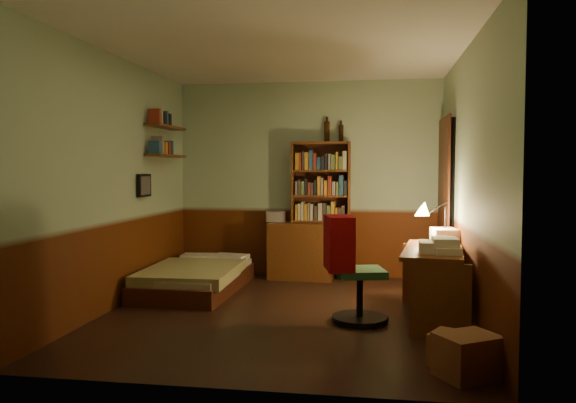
# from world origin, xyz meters

# --- Properties ---
(floor) EXTENTS (3.50, 4.00, 0.02)m
(floor) POSITION_xyz_m (0.00, 0.00, -0.01)
(floor) COLOR black
(floor) RESTS_ON ground
(ceiling) EXTENTS (3.50, 4.00, 0.02)m
(ceiling) POSITION_xyz_m (0.00, 0.00, 2.61)
(ceiling) COLOR silver
(ceiling) RESTS_ON wall_back
(wall_back) EXTENTS (3.50, 0.02, 2.60)m
(wall_back) POSITION_xyz_m (0.00, 2.01, 1.30)
(wall_back) COLOR #94AE8D
(wall_back) RESTS_ON ground
(wall_left) EXTENTS (0.02, 4.00, 2.60)m
(wall_left) POSITION_xyz_m (-1.76, 0.00, 1.30)
(wall_left) COLOR #94AE8D
(wall_left) RESTS_ON ground
(wall_right) EXTENTS (0.02, 4.00, 2.60)m
(wall_right) POSITION_xyz_m (1.76, 0.00, 1.30)
(wall_right) COLOR #94AE8D
(wall_right) RESTS_ON ground
(wall_front) EXTENTS (3.50, 0.02, 2.60)m
(wall_front) POSITION_xyz_m (0.00, -2.01, 1.30)
(wall_front) COLOR #94AE8D
(wall_front) RESTS_ON ground
(doorway) EXTENTS (0.06, 0.90, 2.00)m
(doorway) POSITION_xyz_m (1.72, 1.30, 1.00)
(doorway) COLOR black
(doorway) RESTS_ON ground
(door_trim) EXTENTS (0.02, 0.98, 2.08)m
(door_trim) POSITION_xyz_m (1.69, 1.30, 1.00)
(door_trim) COLOR #3A180C
(door_trim) RESTS_ON ground
(bed) EXTENTS (1.00, 1.81, 0.53)m
(bed) POSITION_xyz_m (-1.19, 0.85, 0.26)
(bed) COLOR olive
(bed) RESTS_ON ground
(dresser) EXTENTS (0.85, 0.46, 0.74)m
(dresser) POSITION_xyz_m (-0.06, 1.76, 0.37)
(dresser) COLOR #552C11
(dresser) RESTS_ON ground
(mini_stereo) EXTENTS (0.29, 0.25, 0.14)m
(mini_stereo) POSITION_xyz_m (-0.43, 1.89, 0.81)
(mini_stereo) COLOR #B2B2B7
(mini_stereo) RESTS_ON dresser
(bookshelf) EXTENTS (0.78, 0.28, 1.79)m
(bookshelf) POSITION_xyz_m (0.19, 1.85, 0.90)
(bookshelf) COLOR #552C11
(bookshelf) RESTS_ON ground
(bottle_left) EXTENTS (0.10, 0.10, 0.27)m
(bottle_left) POSITION_xyz_m (0.26, 1.96, 1.93)
(bottle_left) COLOR black
(bottle_left) RESTS_ON bookshelf
(bottle_right) EXTENTS (0.07, 0.07, 0.22)m
(bottle_right) POSITION_xyz_m (0.44, 1.96, 1.90)
(bottle_right) COLOR black
(bottle_right) RESTS_ON bookshelf
(desk) EXTENTS (0.69, 1.33, 0.68)m
(desk) POSITION_xyz_m (1.44, -0.05, 0.34)
(desk) COLOR #552C11
(desk) RESTS_ON ground
(paper_stack) EXTENTS (0.28, 0.35, 0.13)m
(paper_stack) POSITION_xyz_m (1.61, 0.54, 0.75)
(paper_stack) COLOR silver
(paper_stack) RESTS_ON desk
(desk_lamp) EXTENTS (0.19, 0.19, 0.57)m
(desk_lamp) POSITION_xyz_m (1.62, 0.59, 0.97)
(desk_lamp) COLOR black
(desk_lamp) RESTS_ON desk
(office_chair) EXTENTS (0.53, 0.49, 0.91)m
(office_chair) POSITION_xyz_m (0.76, -0.24, 0.45)
(office_chair) COLOR #26532D
(office_chair) RESTS_ON ground
(red_jacket) EXTENTS (0.26, 0.44, 0.50)m
(red_jacket) POSITION_xyz_m (0.53, -0.19, 1.16)
(red_jacket) COLOR #A20A13
(red_jacket) RESTS_ON office_chair
(wall_shelf_lower) EXTENTS (0.20, 0.90, 0.03)m
(wall_shelf_lower) POSITION_xyz_m (-1.64, 1.10, 1.60)
(wall_shelf_lower) COLOR #552C11
(wall_shelf_lower) RESTS_ON wall_left
(wall_shelf_upper) EXTENTS (0.20, 0.90, 0.03)m
(wall_shelf_upper) POSITION_xyz_m (-1.64, 1.10, 1.95)
(wall_shelf_upper) COLOR #552C11
(wall_shelf_upper) RESTS_ON wall_left
(framed_picture) EXTENTS (0.04, 0.32, 0.26)m
(framed_picture) POSITION_xyz_m (-1.72, 0.60, 1.25)
(framed_picture) COLOR black
(framed_picture) RESTS_ON wall_left
(cardboard_box_a) EXTENTS (0.50, 0.48, 0.30)m
(cardboard_box_a) POSITION_xyz_m (1.53, -1.54, 0.15)
(cardboard_box_a) COLOR brown
(cardboard_box_a) RESTS_ON ground
(cardboard_box_b) EXTENTS (0.42, 0.40, 0.23)m
(cardboard_box_b) POSITION_xyz_m (1.48, -1.32, 0.12)
(cardboard_box_b) COLOR brown
(cardboard_box_b) RESTS_ON ground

